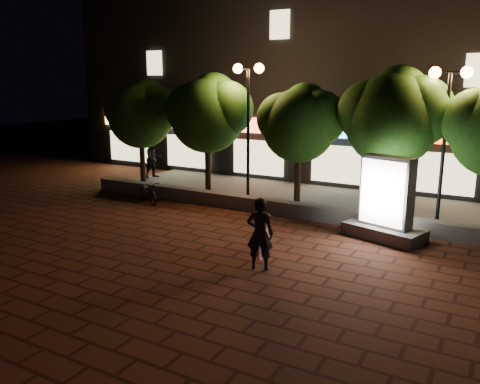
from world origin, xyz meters
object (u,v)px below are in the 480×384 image
Objects in this scene: street_lamp_right at (448,105)px; ad_kiosk at (386,206)px; scooter_parked at (148,192)px; scooter_pink at (265,236)px; rider at (260,234)px; street_lamp_left at (248,97)px; tree_left at (209,111)px; pedestrian at (154,158)px; tree_mid at (301,121)px; tree_right at (394,114)px; tree_far_left at (142,112)px.

street_lamp_right is 1.96× the size of ad_kiosk.
street_lamp_right is 10.98m from scooter_parked.
rider is (0.37, -1.04, 0.41)m from scooter_pink.
street_lamp_left is 3.18× the size of scooter_parked.
street_lamp_right is 7.55m from rider.
tree_left is 2.65× the size of pedestrian.
tree_left is 8.44m from ad_kiosk.
tree_left is at bearing -92.61° from pedestrian.
tree_mid is 2.42× the size of rider.
ad_kiosk is at bearing -79.20° from tree_right.
street_lamp_left is 6.86m from ad_kiosk.
tree_mid is at bearing -89.84° from rider.
scooter_parked is at bearing -163.91° from tree_right.
street_lamp_right is at bearing 0.00° from street_lamp_left.
tree_mid is 2.60× the size of scooter_pink.
scooter_parked is (-6.48, 2.86, -0.09)m from scooter_pink.
pedestrian reaches higher than rider.
street_lamp_left is at bearing -89.38° from pedestrian.
street_lamp_left is 7.00m from street_lamp_right.
street_lamp_right is 2.67× the size of rider.
tree_right reaches higher than ad_kiosk.
ad_kiosk is at bearing -31.78° from tree_mid.
tree_mid reaches higher than ad_kiosk.
pedestrian reaches higher than scooter_pink.
tree_left is 2.83× the size of scooter_pink.
scooter_pink is 7.08m from scooter_parked.
tree_left is at bearing 3.37° from scooter_parked.
tree_far_left is 10.60m from scooter_pink.
tree_left reaches higher than pedestrian.
tree_right is (3.31, 0.00, 0.35)m from tree_mid.
rider is (-1.69, -6.35, -2.63)m from tree_right.
tree_mid is (4.00, -0.00, -0.23)m from tree_left.
tree_far_left is 11.71m from ad_kiosk.
tree_far_left is at bearing 168.33° from ad_kiosk.
ad_kiosk is (0.44, -2.32, -2.56)m from tree_right.
scooter_pink is at bearing -45.43° from tree_left.
tree_right reaches higher than scooter_parked.
rider is (-2.14, -4.03, -0.08)m from ad_kiosk.
scooter_parked is at bearing -179.10° from ad_kiosk.
tree_mid reaches higher than scooter_pink.
tree_left reaches higher than scooter_parked.
tree_far_left is at bearing -180.00° from tree_right.
tree_mid is 2.76× the size of scooter_parked.
tree_right reaches higher than rider.
street_lamp_left is 6.90m from pedestrian.
rider is (5.61, -6.35, -2.51)m from tree_left.
scooter_pink is at bearing -110.18° from pedestrian.
tree_mid is 0.87× the size of street_lamp_left.
ad_kiosk is at bearing -120.24° from street_lamp_right.
tree_right is 5.38m from street_lamp_left.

